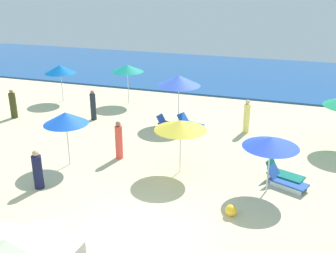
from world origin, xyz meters
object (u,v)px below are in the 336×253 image
(umbrella_8, at_px, (180,125))
(beachgoer_4, at_px, (247,117))
(lounge_chair_1_1, at_px, (168,124))
(beachgoer_3, at_px, (38,171))
(umbrella_2, at_px, (60,69))
(lounge_chair_6_1, at_px, (286,181))
(umbrella_5, at_px, (66,118))
(umbrella_1, at_px, (179,81))
(umbrella_6, at_px, (271,142))
(umbrella_4, at_px, (127,68))
(beachgoer_2, at_px, (13,105))
(beachgoer_0, at_px, (119,141))
(lounge_chair_6_0, at_px, (283,175))
(beach_ball_0, at_px, (231,210))
(lounge_chair_1_0, at_px, (190,123))
(beachgoer_1, at_px, (93,106))

(umbrella_8, xyz_separation_m, beachgoer_4, (1.91, 5.38, -1.22))
(lounge_chair_1_1, relative_size, beachgoer_3, 0.88)
(umbrella_2, height_order, lounge_chair_6_1, umbrella_2)
(lounge_chair_1_1, relative_size, beachgoer_4, 0.78)
(umbrella_5, relative_size, beachgoer_4, 1.35)
(umbrella_1, height_order, umbrella_6, umbrella_1)
(umbrella_4, relative_size, beachgoer_2, 1.49)
(beachgoer_0, bearing_deg, umbrella_5, 94.58)
(lounge_chair_1_1, relative_size, umbrella_2, 0.58)
(beachgoer_2, bearing_deg, lounge_chair_1_1, -148.37)
(lounge_chair_6_0, xyz_separation_m, lounge_chair_6_1, (0.13, -0.44, -0.04))
(beach_ball_0, bearing_deg, beachgoer_0, 151.85)
(umbrella_4, xyz_separation_m, beachgoer_4, (7.82, -2.73, -1.41))
(lounge_chair_1_1, bearing_deg, beachgoer_3, 171.74)
(beachgoer_3, bearing_deg, beachgoer_4, -57.03)
(lounge_chair_1_0, relative_size, umbrella_6, 0.69)
(umbrella_8, bearing_deg, lounge_chair_6_1, 1.01)
(umbrella_5, bearing_deg, umbrella_6, 2.43)
(umbrella_2, xyz_separation_m, umbrella_6, (13.61, -7.63, -0.11))
(lounge_chair_6_0, xyz_separation_m, beach_ball_0, (-1.50, -3.03, -0.08))
(lounge_chair_1_0, xyz_separation_m, beach_ball_0, (3.55, -7.52, -0.06))
(umbrella_1, bearing_deg, beachgoer_4, -2.91)
(lounge_chair_1_0, bearing_deg, beachgoer_0, 176.28)
(beach_ball_0, bearing_deg, beachgoer_3, -176.42)
(beachgoer_0, bearing_deg, lounge_chair_6_1, -124.03)
(umbrella_6, relative_size, beach_ball_0, 5.43)
(beachgoer_0, bearing_deg, beach_ball_0, -149.47)
(umbrella_6, bearing_deg, beach_ball_0, -115.50)
(lounge_chair_1_0, distance_m, umbrella_2, 9.52)
(beachgoer_4, bearing_deg, umbrella_2, -57.40)
(lounge_chair_6_1, height_order, beachgoer_0, beachgoer_0)
(umbrella_8, distance_m, beach_ball_0, 4.03)
(umbrella_1, bearing_deg, umbrella_4, 148.35)
(umbrella_6, xyz_separation_m, lounge_chair_6_0, (0.54, 1.02, -1.70))
(lounge_chair_1_1, bearing_deg, beachgoer_4, -66.74)
(umbrella_6, relative_size, beachgoer_3, 1.40)
(lounge_chair_1_0, xyz_separation_m, beachgoer_0, (-1.92, -4.59, 0.56))
(beachgoer_0, height_order, beachgoer_2, beachgoer_0)
(umbrella_1, xyz_separation_m, beachgoer_2, (-9.13, -2.14, -1.62))
(umbrella_1, height_order, beach_ball_0, umbrella_1)
(lounge_chair_1_0, distance_m, beach_ball_0, 8.32)
(lounge_chair_6_0, xyz_separation_m, beachgoer_4, (-2.14, 4.87, 0.54))
(umbrella_5, distance_m, beachgoer_3, 2.53)
(umbrella_4, bearing_deg, beachgoer_1, -98.92)
(umbrella_8, bearing_deg, umbrella_6, -8.11)
(lounge_chair_1_0, relative_size, beachgoer_2, 0.91)
(lounge_chair_1_1, height_order, beachgoer_1, beachgoer_1)
(umbrella_4, relative_size, umbrella_5, 1.04)
(beachgoer_2, bearing_deg, beachgoer_0, -176.11)
(beachgoer_2, bearing_deg, umbrella_8, -172.88)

